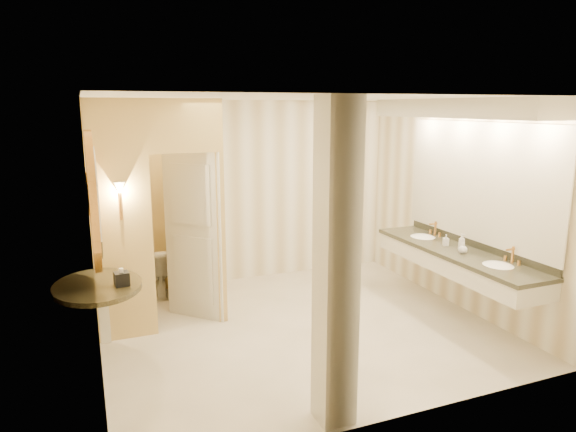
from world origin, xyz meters
The scene contains 16 objects.
floor centered at (0.00, 0.00, 0.00)m, with size 4.50×4.50×0.00m, color silver.
ceiling centered at (0.00, 0.00, 2.70)m, with size 4.50×4.50×0.00m, color white.
wall_back centered at (0.00, 2.00, 1.35)m, with size 4.50×0.02×2.70m, color white.
wall_front centered at (0.00, -2.00, 1.35)m, with size 4.50×0.02×2.70m, color white.
wall_left centered at (-2.25, 0.00, 1.35)m, with size 0.02×4.00×2.70m, color white.
wall_right centered at (2.25, 0.00, 1.35)m, with size 0.02×4.00×2.70m, color white.
toilet_closet centered at (-1.14, 0.96, 1.39)m, with size 1.50×1.55×2.70m.
wall_sconce centered at (-1.93, 0.43, 1.73)m, with size 0.14×0.14×0.42m.
vanity centered at (1.98, -0.40, 1.63)m, with size 0.75×2.74×2.09m.
console_shelf centered at (-2.21, -0.08, 1.35)m, with size 1.07×1.07×1.99m.
pillar centered at (-0.45, -1.80, 1.35)m, with size 0.29×0.29×2.70m, color beige.
tissue_box centered at (-2.00, -0.22, 0.94)m, with size 0.14×0.14×0.14m, color black.
toilet centered at (-1.41, 1.75, 0.34)m, with size 0.38×0.67×0.68m, color white.
soap_bottle_a centered at (1.94, -0.20, 0.95)m, with size 0.07×0.07×0.15m, color beige.
soap_bottle_b centered at (1.90, -0.56, 0.94)m, with size 0.10×0.10×0.13m, color silver.
soap_bottle_c centered at (1.96, -0.47, 0.98)m, with size 0.08×0.08×0.21m, color #C6B28C.
Camera 1 is at (-2.27, -5.30, 2.61)m, focal length 32.00 mm.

